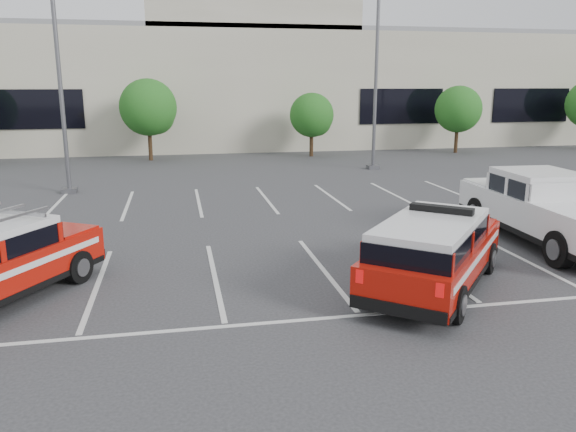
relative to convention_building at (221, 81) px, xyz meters
name	(u,v)px	position (x,y,z in m)	size (l,w,h in m)	color
ground	(324,270)	(-0.18, -31.86, -4.72)	(120.00, 120.00, 0.00)	#303032
stall_markings	(288,226)	(-0.18, -27.36, -4.71)	(23.00, 15.00, 0.01)	silver
convention_building	(221,81)	(0.00, 0.00, 0.00)	(60.00, 16.99, 13.20)	beige
tree_mid_left	(150,109)	(-5.09, -9.82, -1.68)	(3.37, 3.37, 4.85)	#3F2B19
tree_mid_right	(313,117)	(4.91, -9.82, -2.22)	(2.77, 2.77, 3.99)	#3F2B19
tree_right	(459,111)	(14.91, -9.82, -1.95)	(3.07, 3.07, 4.42)	#3F2B19
light_pole_left	(59,67)	(-8.18, -19.86, 0.47)	(0.90, 0.60, 10.24)	#59595E
light_pole_mid	(376,71)	(6.82, -15.86, 0.47)	(0.90, 0.60, 10.24)	#59595E
fire_chief_suv	(434,257)	(1.88, -33.62, -3.96)	(4.85, 5.24, 1.85)	#AB1108
white_pickup	(547,215)	(6.81, -30.66, -3.91)	(2.52, 6.69, 2.03)	silver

